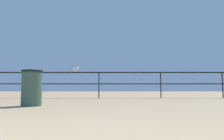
{
  "coord_description": "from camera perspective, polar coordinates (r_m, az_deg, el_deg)",
  "views": [
    {
      "loc": [
        0.55,
        -0.82,
        0.38
      ],
      "look_at": [
        0.57,
        7.28,
        1.13
      ],
      "focal_mm": 32.62,
      "sensor_mm": 36.0,
      "label": 1
    }
  ],
  "objects": [
    {
      "name": "pier_railing",
      "position": [
        8.64,
        -3.79,
        -2.36
      ],
      "size": [
        20.97,
        0.05,
        1.1
      ],
      "color": "black",
      "rests_on": "ground_plane"
    },
    {
      "name": "trash_bin",
      "position": [
        4.86,
        -21.66,
        -4.7
      ],
      "size": [
        0.46,
        0.46,
        0.79
      ],
      "color": "#335140",
      "rests_on": "ground_plane"
    },
    {
      "name": "seagull_on_rail",
      "position": [
        8.78,
        -10.4,
        0.07
      ],
      "size": [
        0.43,
        0.21,
        0.2
      ],
      "color": "white",
      "rests_on": "pier_railing"
    }
  ]
}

